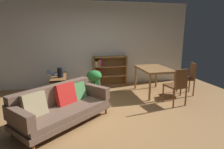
# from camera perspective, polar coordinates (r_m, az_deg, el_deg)

# --- Properties ---
(ground_plane) EXTENTS (8.16, 8.16, 0.00)m
(ground_plane) POSITION_cam_1_polar(r_m,az_deg,el_deg) (3.92, -2.73, -13.85)
(ground_plane) COLOR #9E7042
(back_wall_panel) EXTENTS (6.80, 0.10, 2.70)m
(back_wall_panel) POSITION_cam_1_polar(r_m,az_deg,el_deg) (6.19, -7.28, 8.97)
(back_wall_panel) COLOR silver
(back_wall_panel) RESTS_ON ground_plane
(fabric_couch) EXTENTS (1.95, 1.80, 0.75)m
(fabric_couch) POSITION_cam_1_polar(r_m,az_deg,el_deg) (3.84, -15.27, -9.04)
(fabric_couch) COLOR brown
(fabric_couch) RESTS_ON ground_plane
(media_console) EXTENTS (0.40, 1.09, 0.57)m
(media_console) POSITION_cam_1_polar(r_m,az_deg,el_deg) (5.45, -15.62, -3.43)
(media_console) COLOR brown
(media_console) RESTS_ON ground_plane
(open_laptop) EXTENTS (0.46, 0.32, 0.10)m
(open_laptop) POSITION_cam_1_polar(r_m,az_deg,el_deg) (5.54, -16.57, 0.23)
(open_laptop) COLOR #333338
(open_laptop) RESTS_ON media_console
(desk_speaker) EXTENTS (0.15, 0.15, 0.25)m
(desk_speaker) POSITION_cam_1_polar(r_m,az_deg,el_deg) (5.17, -15.42, 0.59)
(desk_speaker) COLOR black
(desk_speaker) RESTS_ON media_console
(potted_floor_plant) EXTENTS (0.40, 0.40, 0.73)m
(potted_floor_plant) POSITION_cam_1_polar(r_m,az_deg,el_deg) (5.18, -5.38, -1.95)
(potted_floor_plant) COLOR #9E9389
(potted_floor_plant) RESTS_ON ground_plane
(dining_table) EXTENTS (0.80, 1.20, 0.75)m
(dining_table) POSITION_cam_1_polar(r_m,az_deg,el_deg) (5.51, 12.59, 1.13)
(dining_table) COLOR olive
(dining_table) RESTS_ON ground_plane
(dining_chair_near) EXTENTS (0.46, 0.50, 0.91)m
(dining_chair_near) POSITION_cam_1_polar(r_m,az_deg,el_deg) (4.79, 19.13, -2.93)
(dining_chair_near) COLOR brown
(dining_chair_near) RESTS_ON ground_plane
(dining_chair_far) EXTENTS (0.49, 0.50, 0.90)m
(dining_chair_far) POSITION_cam_1_polar(r_m,az_deg,el_deg) (5.78, 22.19, -0.62)
(dining_chair_far) COLOR brown
(dining_chair_far) RESTS_ON ground_plane
(bookshelf) EXTENTS (1.11, 0.28, 0.98)m
(bookshelf) POSITION_cam_1_polar(r_m,az_deg,el_deg) (6.23, -1.31, 1.11)
(bookshelf) COLOR olive
(bookshelf) RESTS_ON ground_plane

